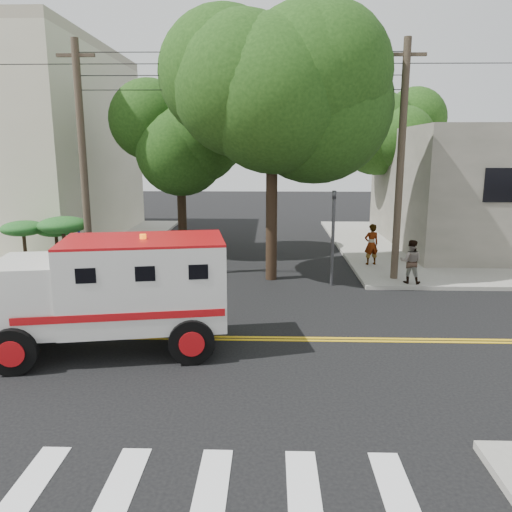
{
  "coord_description": "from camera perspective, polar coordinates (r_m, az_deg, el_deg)",
  "views": [
    {
      "loc": [
        1.48,
        -12.85,
        5.05
      ],
      "look_at": [
        0.99,
        3.37,
        1.6
      ],
      "focal_mm": 35.0,
      "sensor_mm": 36.0,
      "label": 1
    }
  ],
  "objects": [
    {
      "name": "ground",
      "position": [
        13.89,
        -4.56,
        -9.36
      ],
      "size": [
        100.0,
        100.0,
        0.0
      ],
      "primitive_type": "plane",
      "color": "black",
      "rests_on": "ground"
    },
    {
      "name": "accessibility_sign",
      "position": [
        20.85,
        -19.92,
        1.09
      ],
      "size": [
        0.45,
        0.1,
        2.02
      ],
      "color": "#3F3F42",
      "rests_on": "ground"
    },
    {
      "name": "tree_left",
      "position": [
        25.0,
        -8.07,
        13.44
      ],
      "size": [
        4.48,
        4.2,
        7.7
      ],
      "color": "black",
      "rests_on": "ground"
    },
    {
      "name": "pedestrian_b",
      "position": [
        19.52,
        17.26,
        -0.61
      ],
      "size": [
        0.95,
        0.83,
        1.65
      ],
      "primitive_type": "imported",
      "rotation": [
        0.0,
        0.0,
        2.85
      ],
      "color": "gray",
      "rests_on": "sidewalk_ne"
    },
    {
      "name": "traffic_signal",
      "position": [
        18.81,
        8.81,
        3.22
      ],
      "size": [
        0.15,
        0.18,
        3.6
      ],
      "color": "#3F3F42",
      "rests_on": "ground"
    },
    {
      "name": "armored_truck",
      "position": [
        13.08,
        -16.14,
        -3.56
      ],
      "size": [
        6.66,
        3.46,
        2.89
      ],
      "rotation": [
        0.0,
        0.0,
        0.18
      ],
      "color": "silver",
      "rests_on": "ground"
    },
    {
      "name": "tree_main",
      "position": [
        19.19,
        3.26,
        18.41
      ],
      "size": [
        6.08,
        5.7,
        9.85
      ],
      "color": "black",
      "rests_on": "ground"
    },
    {
      "name": "utility_pole_left",
      "position": [
        20.15,
        -19.13,
        9.79
      ],
      "size": [
        0.28,
        0.28,
        9.0
      ],
      "primitive_type": "cylinder",
      "color": "#382D23",
      "rests_on": "ground"
    },
    {
      "name": "sidewalk_ne",
      "position": [
        29.39,
        25.85,
        1.04
      ],
      "size": [
        17.0,
        17.0,
        0.15
      ],
      "primitive_type": "cube",
      "color": "gray",
      "rests_on": "ground"
    },
    {
      "name": "tree_right",
      "position": [
        29.57,
        16.63,
        13.53
      ],
      "size": [
        4.8,
        4.5,
        8.2
      ],
      "color": "black",
      "rests_on": "ground"
    },
    {
      "name": "pedestrian_a",
      "position": [
        22.24,
        13.05,
        1.31
      ],
      "size": [
        0.74,
        0.57,
        1.79
      ],
      "primitive_type": "imported",
      "rotation": [
        0.0,
        0.0,
        3.38
      ],
      "color": "gray",
      "rests_on": "sidewalk_ne"
    },
    {
      "name": "utility_pole_right",
      "position": [
        19.66,
        16.17,
        9.93
      ],
      "size": [
        0.28,
        0.28,
        9.0
      ],
      "primitive_type": "cylinder",
      "color": "#382D23",
      "rests_on": "ground"
    },
    {
      "name": "palm_planter",
      "position": [
        21.69,
        -22.58,
        2.05
      ],
      "size": [
        3.52,
        2.63,
        2.36
      ],
      "color": "#1E3314",
      "rests_on": "sidewalk_nw"
    }
  ]
}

